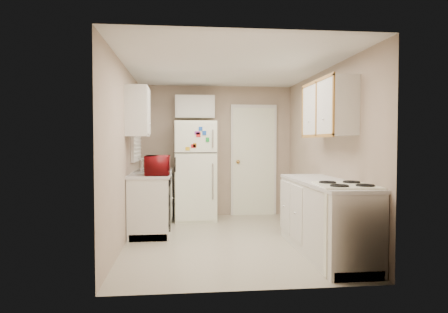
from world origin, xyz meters
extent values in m
plane|color=beige|center=(0.00, 0.00, 0.00)|extent=(3.80, 3.80, 0.00)
plane|color=white|center=(0.00, 0.00, 2.40)|extent=(3.80, 3.80, 0.00)
plane|color=tan|center=(-1.40, 0.00, 1.20)|extent=(3.80, 3.80, 0.00)
plane|color=tan|center=(1.40, 0.00, 1.20)|extent=(3.80, 3.80, 0.00)
plane|color=tan|center=(0.00, 1.90, 1.20)|extent=(2.80, 2.80, 0.00)
plane|color=tan|center=(0.00, -1.90, 1.20)|extent=(2.80, 2.80, 0.00)
cube|color=silver|center=(-1.10, 0.90, 0.45)|extent=(0.60, 1.80, 0.90)
cube|color=black|center=(-0.81, 0.30, 0.49)|extent=(0.03, 0.58, 0.72)
cube|color=gray|center=(-1.10, 1.05, 0.86)|extent=(0.54, 0.74, 0.16)
imported|color=maroon|center=(-0.98, 0.26, 1.05)|extent=(0.50, 0.28, 0.33)
imported|color=silver|center=(-1.15, 1.46, 1.00)|extent=(0.12, 0.12, 0.21)
cube|color=silver|center=(-1.36, 1.05, 1.60)|extent=(0.10, 0.98, 1.08)
cube|color=silver|center=(-1.25, 0.22, 1.80)|extent=(0.30, 0.45, 0.70)
cube|color=white|center=(-0.41, 1.51, 0.86)|extent=(0.73, 0.71, 1.73)
cube|color=silver|center=(-0.40, 1.75, 2.00)|extent=(0.70, 0.30, 0.40)
cube|color=white|center=(0.70, 1.86, 1.02)|extent=(0.86, 0.06, 2.08)
cube|color=silver|center=(1.10, -0.80, 0.45)|extent=(0.60, 2.00, 0.90)
cube|color=white|center=(1.13, -1.35, 0.45)|extent=(0.67, 0.79, 0.89)
cube|color=silver|center=(1.25, -0.50, 1.80)|extent=(0.30, 1.20, 0.70)
camera|label=1|loc=(-0.63, -5.49, 1.38)|focal=32.00mm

